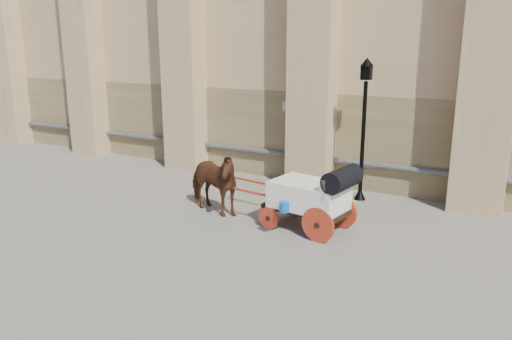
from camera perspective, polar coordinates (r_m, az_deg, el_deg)
The scene contains 5 objects.
ground at distance 12.93m, azimuth 3.81°, elevation -6.38°, with size 90.00×90.00×0.00m, color slate.
horse at distance 13.65m, azimuth -5.13°, elevation -1.35°, with size 0.96×2.10×1.78m, color #592F1A.
carriage at distance 12.39m, azimuth 6.58°, elevation -2.83°, with size 4.06×1.58×1.73m.
street_lamp at distance 14.82m, azimuth 12.19°, elevation 4.94°, with size 0.39×0.39×4.16m.
drain_grate_near at distance 12.71m, azimuth 1.08°, elevation -6.69°, with size 0.32×0.32×0.01m, color black.
Camera 1 is at (5.21, -10.90, 4.60)m, focal length 35.00 mm.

